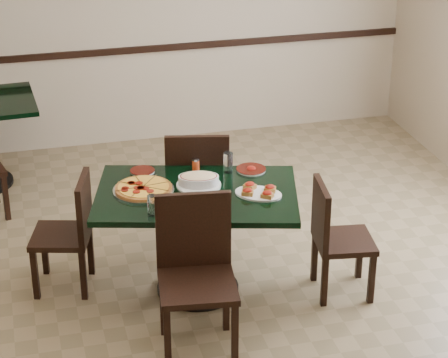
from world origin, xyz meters
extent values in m
plane|color=#786445|center=(0.00, 0.00, 0.00)|extent=(5.50, 5.50, 0.00)
cube|color=black|center=(0.00, 2.73, 0.90)|extent=(5.00, 0.03, 0.06)
cube|color=black|center=(-0.14, 0.00, 0.73)|extent=(1.48, 1.15, 0.04)
cylinder|color=black|center=(-0.14, 0.00, 0.35)|extent=(0.11, 0.11, 0.71)
cylinder|color=black|center=(-0.14, 0.00, 0.01)|extent=(0.56, 0.56, 0.03)
cube|color=black|center=(0.01, 0.63, 0.46)|extent=(0.54, 0.54, 0.04)
cube|color=black|center=(-0.03, 0.43, 0.72)|extent=(0.45, 0.14, 0.48)
cube|color=black|center=(0.24, 0.78, 0.22)|extent=(0.05, 0.05, 0.44)
cube|color=black|center=(0.16, 0.40, 0.22)|extent=(0.05, 0.05, 0.44)
cube|color=black|center=(-0.14, 0.87, 0.22)|extent=(0.05, 0.05, 0.44)
cube|color=black|center=(-0.22, 0.49, 0.22)|extent=(0.05, 0.05, 0.44)
cube|color=black|center=(-0.29, -0.67, 0.47)|extent=(0.51, 0.51, 0.04)
cube|color=black|center=(-0.26, -0.46, 0.74)|extent=(0.46, 0.10, 0.49)
cube|color=black|center=(-0.51, -0.84, 0.23)|extent=(0.04, 0.04, 0.45)
cube|color=black|center=(-0.46, -0.45, 0.23)|extent=(0.04, 0.04, 0.45)
cube|color=black|center=(-0.12, -0.89, 0.23)|extent=(0.04, 0.04, 0.45)
cube|color=black|center=(-0.07, -0.50, 0.23)|extent=(0.04, 0.04, 0.45)
cube|color=black|center=(0.81, -0.25, 0.39)|extent=(0.43, 0.43, 0.04)
cube|color=black|center=(0.65, -0.23, 0.61)|extent=(0.09, 0.38, 0.41)
cube|color=black|center=(0.95, -0.44, 0.18)|extent=(0.05, 0.05, 0.37)
cube|color=black|center=(0.63, -0.39, 0.18)|extent=(0.05, 0.05, 0.37)
cube|color=black|center=(0.99, -0.12, 0.18)|extent=(0.05, 0.05, 0.37)
cube|color=black|center=(0.68, -0.07, 0.18)|extent=(0.05, 0.05, 0.37)
cube|color=black|center=(-1.02, 0.29, 0.39)|extent=(0.47, 0.47, 0.04)
cube|color=black|center=(-0.85, 0.24, 0.62)|extent=(0.14, 0.38, 0.41)
cube|color=black|center=(-1.13, 0.48, 0.19)|extent=(0.05, 0.05, 0.37)
cube|color=black|center=(-0.82, 0.40, 0.19)|extent=(0.05, 0.05, 0.37)
cube|color=black|center=(-1.22, 0.17, 0.19)|extent=(0.05, 0.05, 0.37)
cube|color=black|center=(-0.91, 0.09, 0.19)|extent=(0.05, 0.05, 0.37)
cube|color=black|center=(-1.37, 1.39, 0.19)|extent=(0.05, 0.05, 0.38)
cylinder|color=#B8B9C0|center=(-0.47, 0.11, 0.76)|extent=(0.40, 0.40, 0.01)
cylinder|color=#965E20|center=(-0.47, 0.11, 0.77)|extent=(0.38, 0.38, 0.02)
cylinder|color=gold|center=(-0.47, 0.11, 0.78)|extent=(0.34, 0.34, 0.01)
cylinder|color=silver|center=(-0.10, 0.09, 0.76)|extent=(0.30, 0.30, 0.01)
ellipsoid|color=beige|center=(-0.10, 0.09, 0.82)|extent=(0.27, 0.20, 0.04)
ellipsoid|color=#9F682C|center=(-0.16, -0.26, 0.81)|extent=(0.17, 0.09, 0.07)
cylinder|color=silver|center=(-0.34, -0.22, 0.76)|extent=(0.18, 0.18, 0.01)
cylinder|color=#340803|center=(-0.34, -0.22, 0.76)|extent=(0.18, 0.18, 0.00)
cylinder|color=silver|center=(0.30, 0.24, 0.76)|extent=(0.20, 0.20, 0.01)
cylinder|color=#340803|center=(0.30, 0.24, 0.76)|extent=(0.21, 0.21, 0.00)
ellipsoid|color=#920E07|center=(0.30, 0.24, 0.77)|extent=(0.06, 0.06, 0.03)
cylinder|color=silver|center=(-0.43, 0.40, 0.76)|extent=(0.17, 0.17, 0.01)
cylinder|color=#340803|center=(-0.43, 0.40, 0.76)|extent=(0.17, 0.17, 0.00)
cube|color=white|center=(-0.37, -0.28, 0.75)|extent=(0.16, 0.16, 0.00)
cube|color=#B8B9C0|center=(-0.35, -0.28, 0.76)|extent=(0.02, 0.15, 0.00)
cylinder|color=white|center=(0.14, 0.26, 0.82)|extent=(0.07, 0.07, 0.14)
cylinder|color=white|center=(-0.47, -0.24, 0.82)|extent=(0.06, 0.06, 0.13)
cylinder|color=#D54716|center=(-0.07, 0.34, 0.79)|extent=(0.05, 0.05, 0.08)
cylinder|color=#B8B9C0|center=(-0.07, 0.34, 0.83)|extent=(0.05, 0.05, 0.01)
camera|label=1|loc=(-1.24, -4.99, 3.27)|focal=70.00mm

